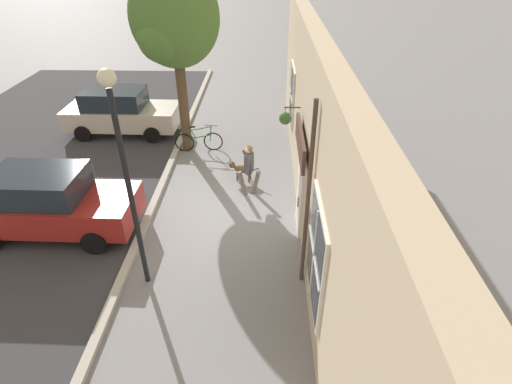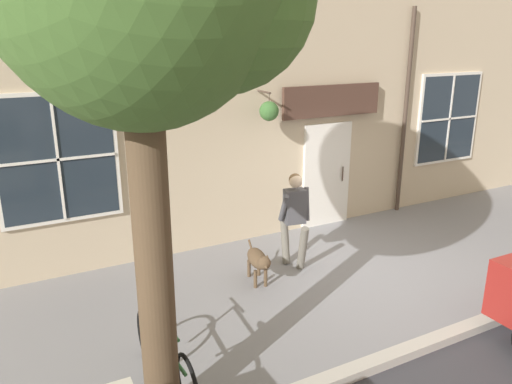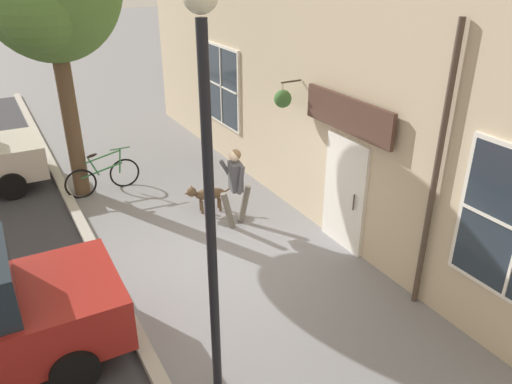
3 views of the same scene
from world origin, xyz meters
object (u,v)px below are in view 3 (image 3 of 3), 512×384
at_px(leaning_bicycle, 103,176).
at_px(street_lamp, 208,160).
at_px(pedestrian_walking, 236,181).
at_px(dog_on_leash, 207,194).

height_order(leaning_bicycle, street_lamp, street_lamp).
distance_m(pedestrian_walking, street_lamp, 4.85).
bearing_deg(pedestrian_walking, dog_on_leash, -71.84).
distance_m(pedestrian_walking, leaning_bicycle, 3.52).
bearing_deg(street_lamp, dog_on_leash, -112.84).
distance_m(dog_on_leash, street_lamp, 5.66).
relative_size(leaning_bicycle, street_lamp, 0.36).
bearing_deg(leaning_bicycle, street_lamp, 87.89).
bearing_deg(dog_on_leash, street_lamp, 67.16).
distance_m(leaning_bicycle, street_lamp, 7.17).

